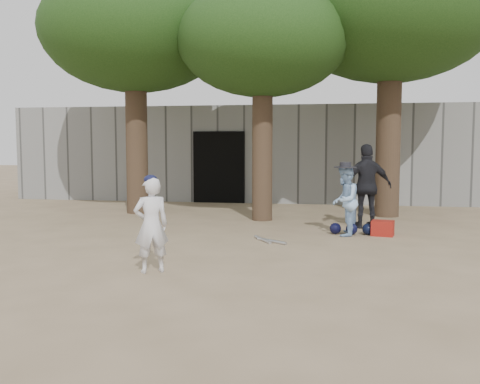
% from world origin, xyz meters
% --- Properties ---
extents(ground, '(70.00, 70.00, 0.00)m').
position_xyz_m(ground, '(0.00, 0.00, 0.00)').
color(ground, '#937C5E').
rests_on(ground, ground).
extents(boy_player, '(0.58, 0.52, 1.34)m').
position_xyz_m(boy_player, '(-0.28, -1.27, 0.67)').
color(boy_player, silver).
rests_on(boy_player, ground).
extents(spectator_blue, '(0.66, 0.77, 1.38)m').
position_xyz_m(spectator_blue, '(2.47, 2.28, 0.69)').
color(spectator_blue, '#96BDE7').
rests_on(spectator_blue, ground).
extents(spectator_dark, '(1.13, 0.68, 1.81)m').
position_xyz_m(spectator_dark, '(2.97, 3.36, 0.90)').
color(spectator_dark, black).
rests_on(spectator_dark, ground).
extents(red_bag, '(0.48, 0.40, 0.30)m').
position_xyz_m(red_bag, '(3.22, 2.39, 0.15)').
color(red_bag, '#9F1C15').
rests_on(red_bag, ground).
extents(back_building, '(16.00, 5.24, 3.00)m').
position_xyz_m(back_building, '(-0.00, 10.33, 1.50)').
color(back_building, gray).
rests_on(back_building, ground).
extents(helmet_row, '(1.19, 0.31, 0.23)m').
position_xyz_m(helmet_row, '(2.78, 2.42, 0.12)').
color(helmet_row, black).
rests_on(helmet_row, ground).
extents(bat_pile, '(0.68, 0.69, 0.06)m').
position_xyz_m(bat_pile, '(1.05, 1.37, 0.03)').
color(bat_pile, silver).
rests_on(bat_pile, ground).
extents(tree_row, '(11.40, 5.80, 6.69)m').
position_xyz_m(tree_row, '(0.74, 5.02, 4.69)').
color(tree_row, brown).
rests_on(tree_row, ground).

